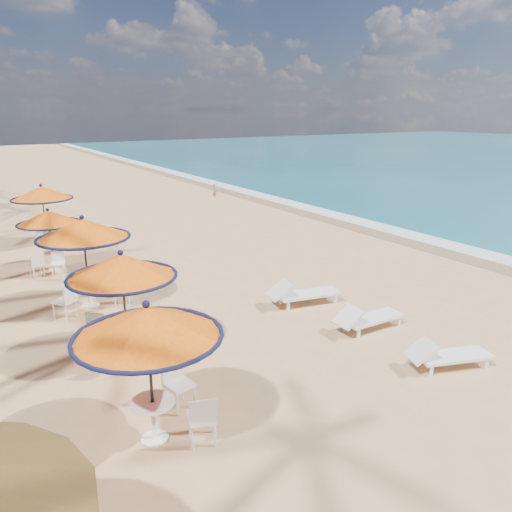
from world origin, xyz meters
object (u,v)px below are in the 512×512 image
(station_4, at_px, (42,198))
(station_3, at_px, (48,225))
(station_0, at_px, (153,334))
(lounger_mid, at_px, (367,318))
(station_2, at_px, (84,240))
(lounger_near, at_px, (446,355))
(lounger_far, at_px, (301,293))
(station_1, at_px, (121,280))

(station_4, bearing_deg, station_3, -96.83)
(station_0, relative_size, lounger_mid, 1.28)
(station_0, distance_m, station_2, 6.64)
(lounger_near, bearing_deg, lounger_far, 114.69)
(station_0, xyz_separation_m, lounger_mid, (6.04, 1.33, -1.59))
(station_0, bearing_deg, station_1, 81.64)
(station_1, xyz_separation_m, lounger_mid, (5.58, -1.78, -1.49))
(station_2, height_order, lounger_near, station_2)
(lounger_mid, bearing_deg, station_3, 122.38)
(station_0, distance_m, station_1, 3.15)
(lounger_near, height_order, lounger_far, lounger_far)
(lounger_mid, bearing_deg, station_2, 136.66)
(station_3, relative_size, lounger_far, 1.00)
(station_0, distance_m, lounger_near, 6.39)
(station_3, xyz_separation_m, lounger_mid, (5.76, -9.27, -1.27))
(station_3, height_order, lounger_near, station_3)
(station_1, bearing_deg, station_0, -98.36)
(station_0, relative_size, station_2, 0.96)
(station_3, relative_size, lounger_mid, 1.11)
(station_4, bearing_deg, lounger_far, -65.65)
(station_2, relative_size, station_4, 1.05)
(lounger_near, bearing_deg, lounger_mid, 110.79)
(station_1, bearing_deg, station_2, 88.97)
(lounger_mid, height_order, lounger_far, lounger_far)
(station_4, height_order, lounger_far, station_4)
(station_4, xyz_separation_m, lounger_far, (4.93, -10.88, -1.56))
(station_4, distance_m, lounger_far, 12.05)
(lounger_near, bearing_deg, station_1, 163.13)
(lounger_far, bearing_deg, station_1, -163.57)
(station_1, xyz_separation_m, station_3, (-0.18, 7.48, -0.22))
(station_4, bearing_deg, station_1, -91.41)
(station_2, bearing_deg, station_4, 88.43)
(station_3, distance_m, lounger_near, 13.03)
(station_0, bearing_deg, station_2, 85.51)
(station_1, relative_size, station_2, 0.95)
(lounger_mid, bearing_deg, station_0, -167.10)
(station_1, xyz_separation_m, station_4, (0.28, 11.33, 0.09))
(station_0, distance_m, lounger_far, 6.87)
(station_2, height_order, lounger_mid, station_2)
(lounger_mid, bearing_deg, lounger_far, 100.07)
(station_0, xyz_separation_m, station_2, (0.52, 6.62, 0.01))
(station_0, relative_size, station_3, 1.15)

